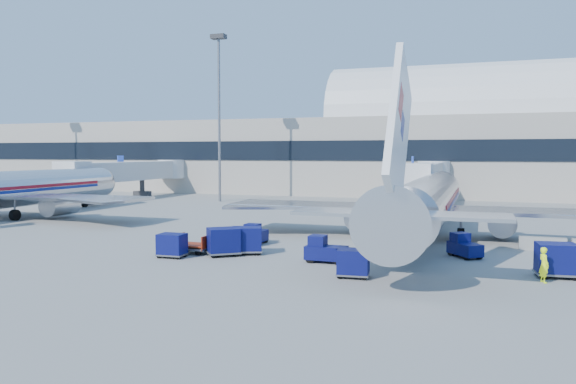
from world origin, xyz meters
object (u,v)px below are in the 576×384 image
at_px(cart_train_a, 247,240).
at_px(ramp_worker, 544,265).
at_px(airliner_main, 427,201).
at_px(airliner_mid, 2,190).
at_px(cart_train_b, 223,241).
at_px(mast_west, 219,93).
at_px(barrier_near, 542,244).
at_px(cart_solo_near, 353,263).
at_px(cart_solo_far, 556,259).
at_px(tug_right, 464,246).
at_px(tug_lead, 325,250).
at_px(cart_open_red, 193,247).
at_px(cart_train_c, 172,245).
at_px(jetbridge_near, 426,175).
at_px(tug_left, 255,235).
at_px(jetbridge_mid, 133,171).

relative_size(cart_train_a, ramp_worker, 1.34).
relative_size(airliner_main, cart_train_a, 15.11).
xyz_separation_m(airliner_mid, cart_train_b, (30.26, -11.53, -1.96)).
xyz_separation_m(airliner_mid, ramp_worker, (49.07, -12.97, -2.01)).
distance_m(mast_west, barrier_near, 49.33).
height_order(mast_west, cart_solo_near, mast_west).
bearing_deg(cart_solo_far, ramp_worker, -122.70).
distance_m(tug_right, cart_solo_near, 9.76).
xyz_separation_m(tug_lead, cart_open_red, (-9.07, 0.15, -0.30)).
bearing_deg(cart_open_red, tug_right, 15.83).
height_order(cart_train_a, cart_train_b, cart_train_b).
relative_size(mast_west, cart_train_c, 12.76).
bearing_deg(cart_solo_near, airliner_mid, 154.31).
bearing_deg(tug_right, airliner_main, 165.68).
xyz_separation_m(cart_train_a, cart_train_c, (-4.02, -2.66, -0.14)).
distance_m(tug_right, ramp_worker, 7.31).
height_order(airliner_main, tug_right, airliner_main).
distance_m(jetbridge_near, cart_solo_near, 41.44).
xyz_separation_m(tug_lead, cart_train_c, (-9.62, -1.63, 0.07)).
relative_size(airliner_mid, tug_right, 14.57).
height_order(cart_solo_far, cart_open_red, cart_solo_far).
xyz_separation_m(tug_lead, ramp_worker, (12.05, -1.51, 0.17)).
relative_size(cart_train_b, cart_open_red, 1.10).
bearing_deg(airliner_main, cart_train_c, -138.11).
xyz_separation_m(tug_left, cart_solo_near, (9.15, -8.38, 0.10)).
xyz_separation_m(jetbridge_near, cart_train_a, (-8.17, -36.74, -2.98)).
bearing_deg(cart_open_red, cart_solo_near, -16.34).
distance_m(airliner_main, cart_solo_far, 14.00).
distance_m(cart_train_b, cart_solo_near, 9.95).
bearing_deg(cart_train_c, cart_train_a, 31.30).
xyz_separation_m(cart_train_b, ramp_worker, (18.81, -1.45, -0.05)).
relative_size(airliner_mid, cart_solo_far, 16.56).
height_order(jetbridge_near, tug_lead, jetbridge_near).
xyz_separation_m(jetbridge_mid, cart_solo_far, (52.22, -37.75, -2.95)).
bearing_deg(tug_left, airliner_main, -60.59).
xyz_separation_m(jetbridge_mid, cart_train_b, (32.66, -37.83, -2.96)).
bearing_deg(barrier_near, tug_lead, -145.39).
distance_m(barrier_near, tug_lead, 15.78).
xyz_separation_m(mast_west, tug_left, (18.43, -32.13, -14.08)).
distance_m(tug_left, cart_train_b, 4.90).
bearing_deg(tug_lead, cart_train_c, -169.87).
bearing_deg(cart_train_c, cart_open_red, 70.75).
distance_m(airliner_main, airliner_mid, 42.00).
height_order(cart_solo_far, ramp_worker, ramp_worker).
bearing_deg(airliner_main, mast_west, 139.64).
bearing_deg(airliner_mid, cart_train_c, -25.54).
distance_m(mast_west, cart_open_red, 42.60).
distance_m(airliner_mid, cart_train_a, 33.17).
relative_size(tug_right, ramp_worker, 1.39).
xyz_separation_m(tug_right, cart_open_red, (-17.05, -4.41, -0.25)).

